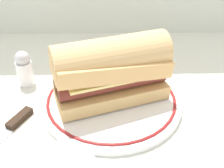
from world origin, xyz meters
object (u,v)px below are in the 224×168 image
at_px(salt_shaker, 25,69).
at_px(butter_knife, 9,129).
at_px(sausage_sandwich, 112,69).
at_px(plate, 112,100).

relative_size(salt_shaker, butter_knife, 0.59).
height_order(salt_shaker, butter_knife, salt_shaker).
relative_size(sausage_sandwich, salt_shaker, 2.88).
height_order(plate, salt_shaker, salt_shaker).
xyz_separation_m(plate, sausage_sandwich, (0.00, -0.00, 0.07)).
height_order(sausage_sandwich, butter_knife, sausage_sandwich).
bearing_deg(plate, sausage_sandwich, -19.98).
bearing_deg(butter_knife, plate, 22.55).
bearing_deg(salt_shaker, plate, -21.46).
distance_m(salt_shaker, butter_knife, 0.15).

